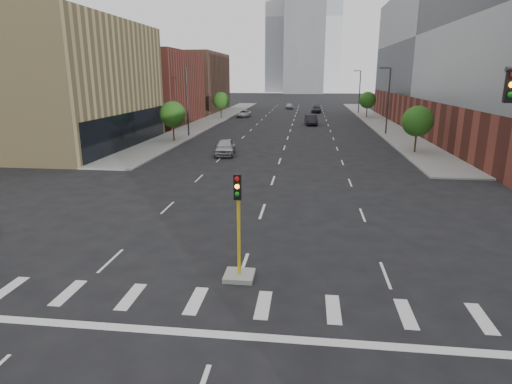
% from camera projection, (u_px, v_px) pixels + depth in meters
% --- Properties ---
extents(sidewalk_left_far, '(5.00, 92.00, 0.15)m').
position_uv_depth(sidewalk_left_far, '(215.00, 119.00, 81.48)').
color(sidewalk_left_far, gray).
rests_on(sidewalk_left_far, ground).
extents(sidewalk_right_far, '(5.00, 92.00, 0.15)m').
position_uv_depth(sidewalk_right_far, '(376.00, 121.00, 78.02)').
color(sidewalk_right_far, gray).
rests_on(sidewalk_right_far, ground).
extents(building_left_mid, '(20.00, 24.00, 14.00)m').
position_uv_depth(building_left_mid, '(43.00, 85.00, 48.54)').
color(building_left_mid, '#9B8957').
rests_on(building_left_mid, ground).
extents(building_left_far_a, '(20.00, 22.00, 12.00)m').
position_uv_depth(building_left_far_a, '(133.00, 88.00, 73.70)').
color(building_left_far_a, brown).
rests_on(building_left_far_a, ground).
extents(building_left_far_b, '(20.00, 24.00, 13.00)m').
position_uv_depth(building_left_far_b, '(178.00, 82.00, 98.47)').
color(building_left_far_b, brown).
rests_on(building_left_far_b, ground).
extents(building_right_main, '(24.00, 70.00, 22.00)m').
position_uv_depth(building_right_main, '(502.00, 54.00, 60.06)').
color(building_right_main, brown).
rests_on(building_right_main, ground).
extents(tower_left, '(22.00, 22.00, 70.00)m').
position_uv_depth(tower_left, '(290.00, 19.00, 211.31)').
color(tower_left, '#B2B7BC').
rests_on(tower_left, ground).
extents(tower_right, '(20.00, 20.00, 80.00)m').
position_uv_depth(tower_right, '(324.00, 18.00, 246.23)').
color(tower_right, '#B2B7BC').
rests_on(tower_right, ground).
extents(tower_mid, '(18.00, 18.00, 44.00)m').
position_uv_depth(tower_mid, '(305.00, 44.00, 194.66)').
color(tower_mid, slate).
rests_on(tower_mid, ground).
extents(median_traffic_signal, '(1.20, 1.20, 4.40)m').
position_uv_depth(median_traffic_signal, '(239.00, 256.00, 17.23)').
color(median_traffic_signal, '#999993').
rests_on(median_traffic_signal, ground).
extents(streetlight_right_a, '(1.60, 0.22, 9.07)m').
position_uv_depth(streetlight_right_a, '(388.00, 98.00, 58.71)').
color(streetlight_right_a, '#2D2D30').
rests_on(streetlight_right_a, ground).
extents(streetlight_right_b, '(1.60, 0.22, 9.07)m').
position_uv_depth(streetlight_right_b, '(359.00, 90.00, 92.23)').
color(streetlight_right_b, '#2D2D30').
rests_on(streetlight_right_b, ground).
extents(streetlight_left, '(1.60, 0.22, 9.07)m').
position_uv_depth(streetlight_left, '(188.00, 99.00, 57.01)').
color(streetlight_left, '#2D2D30').
rests_on(streetlight_left, ground).
extents(tree_left_near, '(3.20, 3.20, 4.85)m').
position_uv_depth(tree_left_near, '(173.00, 114.00, 52.72)').
color(tree_left_near, '#382619').
rests_on(tree_left_near, ground).
extents(tree_left_far, '(3.20, 3.20, 4.85)m').
position_uv_depth(tree_left_far, '(221.00, 101.00, 81.45)').
color(tree_left_far, '#382619').
rests_on(tree_left_far, ground).
extents(tree_right_near, '(3.20, 3.20, 4.85)m').
position_uv_depth(tree_right_near, '(417.00, 121.00, 44.70)').
color(tree_right_near, '#382619').
rests_on(tree_right_near, ground).
extents(tree_right_far, '(3.20, 3.20, 4.85)m').
position_uv_depth(tree_right_far, '(368.00, 100.00, 83.01)').
color(tree_right_far, '#382619').
rests_on(tree_right_far, ground).
extents(car_near_left, '(2.41, 4.98, 1.64)m').
position_uv_depth(car_near_left, '(225.00, 147.00, 44.47)').
color(car_near_left, '#9E9EA2').
rests_on(car_near_left, ground).
extents(car_mid_right, '(2.24, 5.28, 1.69)m').
position_uv_depth(car_mid_right, '(311.00, 120.00, 71.57)').
color(car_mid_right, black).
rests_on(car_mid_right, ground).
extents(car_far_left, '(2.51, 4.97, 1.35)m').
position_uv_depth(car_far_left, '(244.00, 114.00, 85.16)').
color(car_far_left, '#B9B9B9').
rests_on(car_far_left, ground).
extents(car_deep_right, '(2.35, 5.16, 1.46)m').
position_uv_depth(car_deep_right, '(316.00, 109.00, 95.20)').
color(car_deep_right, black).
rests_on(car_deep_right, ground).
extents(car_distant, '(2.20, 4.33, 1.41)m').
position_uv_depth(car_distant, '(289.00, 106.00, 105.75)').
color(car_distant, '#A2A3A7').
rests_on(car_distant, ground).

